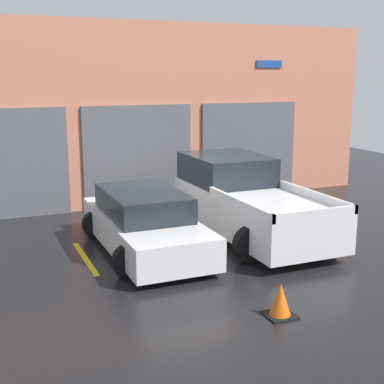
% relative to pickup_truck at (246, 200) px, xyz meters
% --- Properties ---
extents(ground_plane, '(28.00, 28.00, 0.00)m').
position_rel_pickup_truck_xyz_m(ground_plane, '(-1.32, 0.71, -0.82)').
color(ground_plane, black).
extents(shophouse_building, '(14.80, 0.68, 5.25)m').
position_rel_pickup_truck_xyz_m(shophouse_building, '(-1.33, 3.99, 1.75)').
color(shophouse_building, '#D17A5B').
rests_on(shophouse_building, ground).
extents(pickup_truck, '(2.53, 5.01, 1.77)m').
position_rel_pickup_truck_xyz_m(pickup_truck, '(0.00, 0.00, 0.00)').
color(pickup_truck, white).
rests_on(pickup_truck, ground).
extents(sedan_white, '(2.17, 4.42, 1.32)m').
position_rel_pickup_truck_xyz_m(sedan_white, '(-2.64, -0.29, -0.20)').
color(sedan_white, white).
rests_on(sedan_white, ground).
extents(parking_stripe_far_left, '(0.12, 2.20, 0.01)m').
position_rel_pickup_truck_xyz_m(parking_stripe_far_left, '(-3.96, -0.32, -0.82)').
color(parking_stripe_far_left, gold).
rests_on(parking_stripe_far_left, ground).
extents(parking_stripe_left, '(0.12, 2.20, 0.01)m').
position_rel_pickup_truck_xyz_m(parking_stripe_left, '(-1.32, -0.32, -0.82)').
color(parking_stripe_left, gold).
rests_on(parking_stripe_left, ground).
extents(parking_stripe_centre, '(0.12, 2.20, 0.01)m').
position_rel_pickup_truck_xyz_m(parking_stripe_centre, '(1.32, -0.32, -0.82)').
color(parking_stripe_centre, gold).
rests_on(parking_stripe_centre, ground).
extents(traffic_cone, '(0.47, 0.47, 0.55)m').
position_rel_pickup_truck_xyz_m(traffic_cone, '(-1.67, -4.25, -0.57)').
color(traffic_cone, black).
rests_on(traffic_cone, ground).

